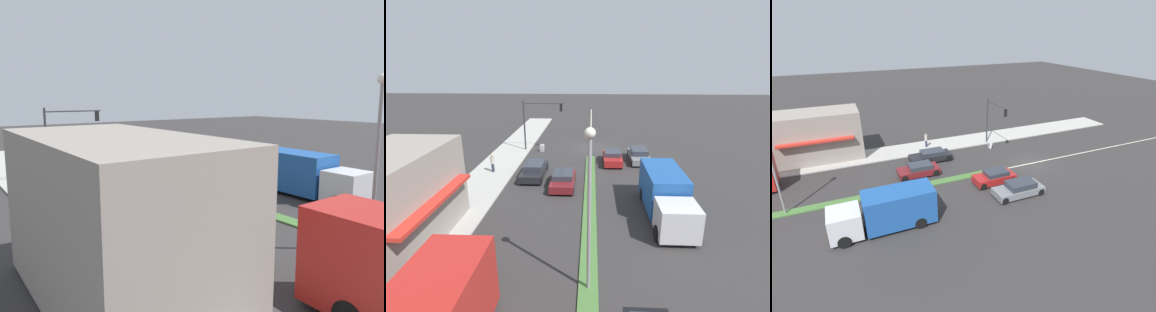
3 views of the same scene
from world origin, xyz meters
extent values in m
plane|color=#333030|center=(0.00, 18.00, 0.00)|extent=(160.00, 160.00, 0.00)
cube|color=#B2AFA8|center=(9.00, 18.50, 0.06)|extent=(4.00, 73.00, 0.12)
cube|color=beige|center=(0.00, 0.00, 0.00)|extent=(0.16, 60.00, 0.01)
cube|color=gray|center=(10.60, 20.94, 2.75)|extent=(4.58, 9.10, 5.25)
cube|color=red|center=(7.96, 20.94, 2.92)|extent=(0.70, 7.28, 0.20)
cylinder|color=#333338|center=(7.55, 1.60, 2.92)|extent=(0.18, 0.18, 5.60)
cylinder|color=#333338|center=(5.30, 1.60, 5.42)|extent=(4.50, 0.12, 0.12)
cube|color=black|center=(3.35, 1.60, 4.97)|extent=(0.28, 0.24, 0.84)
sphere|color=red|center=(3.35, 1.47, 5.24)|extent=(0.18, 0.18, 0.18)
sphere|color=gold|center=(3.35, 1.47, 4.97)|extent=(0.18, 0.18, 0.18)
sphere|color=green|center=(3.35, 1.47, 4.70)|extent=(0.18, 0.18, 0.18)
cylinder|color=gray|center=(0.00, 23.61, 3.60)|extent=(0.16, 0.16, 7.00)
cylinder|color=#282D42|center=(8.97, 9.15, 0.51)|extent=(0.26, 0.26, 0.78)
cylinder|color=#B7B2A8|center=(8.97, 9.15, 1.24)|extent=(0.34, 0.34, 0.68)
sphere|color=tan|center=(8.97, 9.15, 1.69)|extent=(0.22, 0.22, 0.22)
cube|color=silver|center=(5.54, 2.05, 0.43)|extent=(0.45, 0.21, 0.84)
cube|color=silver|center=(5.54, 2.37, 0.43)|extent=(0.45, 0.21, 0.84)
cube|color=silver|center=(-5.00, 19.32, 1.22)|extent=(2.28, 2.20, 1.90)
cube|color=#1E519E|center=(-5.00, 15.47, 1.57)|extent=(2.40, 5.10, 2.60)
cylinder|color=black|center=(-6.08, 19.52, 0.45)|extent=(0.28, 0.90, 0.90)
cylinder|color=black|center=(-3.92, 19.52, 0.45)|extent=(0.28, 0.90, 0.90)
cylinder|color=black|center=(-6.08, 14.22, 0.45)|extent=(0.28, 0.90, 0.90)
cylinder|color=black|center=(-3.92, 14.22, 0.45)|extent=(0.28, 0.90, 0.90)
cube|color=maroon|center=(2.20, 12.05, 0.49)|extent=(1.87, 4.03, 0.60)
cube|color=#2D333D|center=(2.20, 11.85, 1.00)|extent=(1.59, 2.22, 0.43)
cylinder|color=black|center=(1.36, 13.62, 0.34)|extent=(0.22, 0.68, 0.68)
cylinder|color=black|center=(3.04, 13.62, 0.34)|extent=(0.22, 0.68, 0.68)
cylinder|color=black|center=(1.36, 10.47, 0.34)|extent=(0.22, 0.68, 0.68)
cylinder|color=black|center=(3.04, 10.47, 0.34)|extent=(0.22, 0.68, 0.68)
cube|color=black|center=(5.00, 9.89, 0.49)|extent=(1.88, 4.55, 0.61)
cube|color=#2D333D|center=(5.00, 9.66, 1.01)|extent=(1.60, 2.50, 0.43)
cylinder|color=black|center=(4.16, 11.72, 0.35)|extent=(0.22, 0.69, 0.69)
cylinder|color=black|center=(5.84, 11.72, 0.35)|extent=(0.22, 0.69, 0.69)
cylinder|color=black|center=(4.16, 8.07, 0.35)|extent=(0.22, 0.69, 0.69)
cylinder|color=black|center=(5.84, 8.07, 0.35)|extent=(0.22, 0.69, 0.69)
cube|color=#AD1E1E|center=(-2.20, 5.92, 0.52)|extent=(1.78, 3.93, 0.67)
cube|color=#2D333D|center=(-2.20, 5.72, 1.06)|extent=(1.51, 2.16, 0.41)
cylinder|color=black|center=(-2.99, 7.45, 0.33)|extent=(0.22, 0.67, 0.67)
cylinder|color=black|center=(-1.41, 7.45, 0.33)|extent=(0.22, 0.67, 0.67)
cylinder|color=black|center=(-2.99, 4.39, 0.33)|extent=(0.22, 0.67, 0.67)
cylinder|color=black|center=(-1.41, 4.39, 0.33)|extent=(0.22, 0.67, 0.67)
cube|color=slate|center=(-5.00, 5.04, 0.47)|extent=(1.89, 4.48, 0.59)
cube|color=#2D333D|center=(-5.00, 4.82, 1.03)|extent=(1.61, 2.46, 0.52)
cylinder|color=black|center=(-5.85, 6.87, 0.32)|extent=(0.22, 0.64, 0.64)
cylinder|color=black|center=(-4.15, 6.87, 0.32)|extent=(0.22, 0.64, 0.64)
cylinder|color=black|center=(-5.85, 3.22, 0.32)|extent=(0.22, 0.64, 0.64)
cylinder|color=black|center=(-4.15, 3.22, 0.32)|extent=(0.22, 0.64, 0.64)
camera|label=1|loc=(15.31, 31.53, 6.51)|focal=35.00mm
camera|label=2|loc=(-0.04, 34.74, 9.84)|focal=28.00mm
camera|label=3|loc=(-24.02, 18.64, 13.84)|focal=28.00mm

